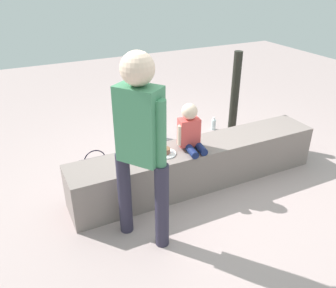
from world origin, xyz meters
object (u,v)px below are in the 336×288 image
at_px(child_seated, 190,130).
at_px(water_bottle_far_side, 164,163).
at_px(cake_plate, 165,152).
at_px(cake_box_white, 185,150).
at_px(water_bottle_near_gift, 213,124).
at_px(handbag_black_leather, 96,168).
at_px(adult_standing, 140,137).
at_px(gift_bag, 155,129).

height_order(child_seated, water_bottle_far_side, child_seated).
bearing_deg(cake_plate, cake_box_white, 47.65).
distance_m(water_bottle_near_gift, handbag_black_leather, 1.95).
bearing_deg(adult_standing, handbag_black_leather, 95.27).
height_order(adult_standing, handbag_black_leather, adult_standing).
height_order(gift_bag, water_bottle_far_side, gift_bag).
xyz_separation_m(cake_plate, cake_box_white, (0.58, 0.64, -0.43)).
relative_size(child_seated, gift_bag, 1.29).
bearing_deg(child_seated, cake_box_white, 64.78).
bearing_deg(cake_box_white, handbag_black_leather, 179.55).
bearing_deg(handbag_black_leather, water_bottle_far_side, -15.95).
bearing_deg(cake_plate, handbag_black_leather, 131.20).
xyz_separation_m(child_seated, gift_bag, (0.14, 1.20, -0.52)).
height_order(child_seated, adult_standing, adult_standing).
relative_size(water_bottle_far_side, handbag_black_leather, 0.58).
relative_size(child_seated, handbag_black_leather, 1.43).
height_order(child_seated, gift_bag, child_seated).
relative_size(water_bottle_far_side, cake_box_white, 0.66).
height_order(child_seated, cake_box_white, child_seated).
bearing_deg(child_seated, water_bottle_near_gift, 47.30).
bearing_deg(adult_standing, child_seated, 34.44).
distance_m(water_bottle_near_gift, water_bottle_far_side, 1.33).
relative_size(cake_plate, water_bottle_near_gift, 1.15).
bearing_deg(adult_standing, water_bottle_far_side, 55.40).
bearing_deg(handbag_black_leather, water_bottle_near_gift, 14.37).
relative_size(water_bottle_near_gift, cake_box_white, 0.65).
bearing_deg(cake_plate, gift_bag, 70.67).
relative_size(gift_bag, water_bottle_far_side, 1.91).
bearing_deg(water_bottle_far_side, cake_box_white, 27.95).
bearing_deg(gift_bag, child_seated, -96.70).
height_order(gift_bag, water_bottle_near_gift, gift_bag).
relative_size(child_seated, cake_box_white, 1.63).
xyz_separation_m(adult_standing, gift_bag, (0.88, 1.70, -0.83)).
xyz_separation_m(cake_plate, handbag_black_leather, (-0.56, 0.65, -0.38)).
bearing_deg(cake_box_white, gift_bag, 106.23).
xyz_separation_m(child_seated, water_bottle_near_gift, (1.05, 1.14, -0.60)).
height_order(adult_standing, water_bottle_near_gift, adult_standing).
relative_size(child_seated, water_bottle_near_gift, 2.49).
bearing_deg(adult_standing, water_bottle_near_gift, 42.60).
xyz_separation_m(child_seated, cake_plate, (-0.28, 0.01, -0.19)).
xyz_separation_m(child_seated, handbag_black_leather, (-0.84, 0.65, -0.57)).
height_order(cake_plate, water_bottle_far_side, cake_plate).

